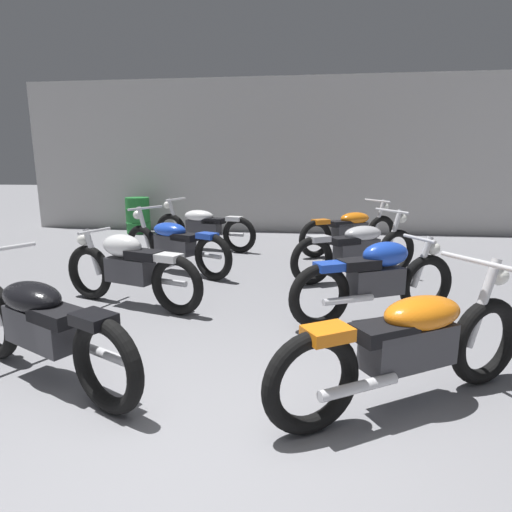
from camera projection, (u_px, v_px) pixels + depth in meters
The scene contains 11 objects.
ground_plane at pixel (179, 489), 2.19m from camera, with size 60.00×60.00×0.00m, color gray.
back_wall at pixel (285, 157), 10.21m from camera, with size 12.76×0.24×3.60m, color #BCBAB7.
motorcycle_left_row_0 at pixel (41, 325), 3.20m from camera, with size 1.99×1.13×0.97m.
motorcycle_left_row_1 at pixel (130, 268), 4.91m from camera, with size 1.90×0.76×0.88m.
motorcycle_left_row_2 at pixel (174, 244), 6.46m from camera, with size 1.98×1.14×0.97m.
motorcycle_left_row_3 at pixel (203, 227), 8.21m from camera, with size 2.12×0.83×0.97m.
motorcycle_right_row_0 at pixel (410, 343), 2.86m from camera, with size 1.91×1.23×0.97m.
motorcycle_right_row_1 at pixel (377, 279), 4.45m from camera, with size 1.81×0.98×0.88m.
motorcycle_right_row_2 at pixel (357, 248), 6.12m from camera, with size 1.89×1.26×0.97m.
motorcycle_right_row_3 at pixel (351, 230), 7.84m from camera, with size 1.88×1.28×0.97m.
oil_drum at pixel (138, 215), 10.23m from camera, with size 0.59×0.59×0.85m.
Camera 1 is at (0.63, -1.83, 1.63)m, focal length 30.01 mm.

